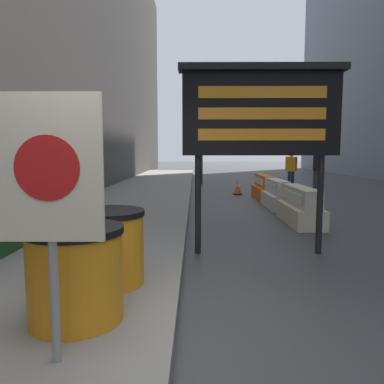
{
  "coord_description": "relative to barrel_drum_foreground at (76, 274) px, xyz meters",
  "views": [
    {
      "loc": [
        0.17,
        -2.86,
        1.64
      ],
      "look_at": [
        0.12,
        3.62,
        0.94
      ],
      "focal_mm": 35.0,
      "sensor_mm": 36.0,
      "label": 1
    }
  ],
  "objects": [
    {
      "name": "message_board",
      "position": [
        2.07,
        2.73,
        1.66
      ],
      "size": [
        2.55,
        0.36,
        2.95
      ],
      "color": "black",
      "rests_on": "ground_plane"
    },
    {
      "name": "jersey_barrier_white",
      "position": [
        3.46,
        7.78,
        -0.21
      ],
      "size": [
        0.62,
        1.84,
        0.82
      ],
      "color": "silver",
      "rests_on": "ground_plane"
    },
    {
      "name": "jersey_barrier_orange_near",
      "position": [
        3.46,
        9.86,
        -0.2
      ],
      "size": [
        0.58,
        1.99,
        0.84
      ],
      "color": "orange",
      "rests_on": "ground_plane"
    },
    {
      "name": "barrel_drum_middle",
      "position": [
        0.06,
        0.93,
        0.0
      ],
      "size": [
        0.85,
        0.85,
        0.84
      ],
      "color": "orange",
      "rests_on": "sidewalk_left"
    },
    {
      "name": "traffic_cone_mid",
      "position": [
        2.69,
        11.17,
        -0.28
      ],
      "size": [
        0.33,
        0.33,
        0.59
      ],
      "color": "black",
      "rests_on": "ground_plane"
    },
    {
      "name": "barrel_drum_foreground",
      "position": [
        0.0,
        0.0,
        0.0
      ],
      "size": [
        0.85,
        0.85,
        0.84
      ],
      "color": "orange",
      "rests_on": "sidewalk_left"
    },
    {
      "name": "pedestrian_passerby",
      "position": [
        6.3,
        12.96,
        0.47
      ],
      "size": [
        0.45,
        0.54,
        1.76
      ],
      "rotation": [
        0.0,
        0.0,
        1.12
      ],
      "color": "#333338",
      "rests_on": "ground_plane"
    },
    {
      "name": "warning_sign",
      "position": [
        0.07,
        -0.68,
        0.86
      ],
      "size": [
        0.74,
        0.08,
        1.88
      ],
      "color": "gray",
      "rests_on": "sidewalk_left"
    },
    {
      "name": "ground_plane",
      "position": [
        0.88,
        -0.32,
        -0.57
      ],
      "size": [
        120.0,
        120.0,
        0.0
      ],
      "primitive_type": "plane",
      "color": "#3F3F42"
    },
    {
      "name": "traffic_light_near_curb",
      "position": [
        1.38,
        15.7,
        2.04
      ],
      "size": [
        0.28,
        0.44,
        3.58
      ],
      "color": "#2D2D30",
      "rests_on": "ground_plane"
    },
    {
      "name": "jersey_barrier_cream",
      "position": [
        3.46,
        5.31,
        -0.2
      ],
      "size": [
        0.65,
        2.03,
        0.84
      ],
      "color": "beige",
      "rests_on": "ground_plane"
    },
    {
      "name": "traffic_cone_near",
      "position": [
        4.28,
        8.17,
        -0.28
      ],
      "size": [
        0.33,
        0.33,
        0.59
      ],
      "color": "black",
      "rests_on": "ground_plane"
    },
    {
      "name": "pedestrian_worker",
      "position": [
        5.2,
        13.0,
        0.4
      ],
      "size": [
        0.5,
        0.47,
        1.64
      ],
      "rotation": [
        0.0,
        0.0,
        5.6
      ],
      "color": "#23283D",
      "rests_on": "ground_plane"
    }
  ]
}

